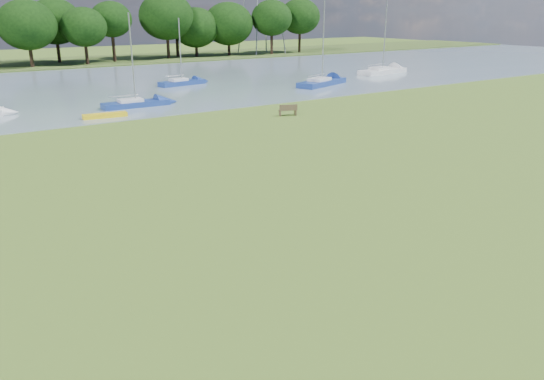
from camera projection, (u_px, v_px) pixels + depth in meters
ground at (241, 221)px, 20.94m from camera, size 220.00×220.00×0.00m
river at (30, 92)px, 53.91m from camera, size 220.00×40.00×0.10m
riverbank_bench at (288, 110)px, 41.68m from camera, size 1.52×0.90×0.90m
kayak at (105, 115)px, 40.83m from camera, size 3.37×1.08×0.33m
sailboat_2 at (135, 102)px, 45.30m from camera, size 5.68×1.67×7.70m
sailboat_3 at (322, 81)px, 58.21m from camera, size 7.61×4.47×10.37m
sailboat_5 at (181, 81)px, 58.39m from camera, size 5.53×2.33×7.08m
sailboat_6 at (382, 70)px, 69.11m from camera, size 7.98×3.26×9.07m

